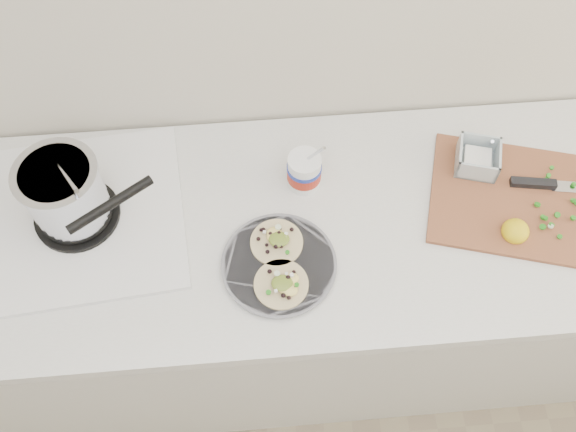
{
  "coord_description": "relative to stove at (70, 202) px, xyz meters",
  "views": [
    {
      "loc": [
        -0.07,
        0.64,
        2.27
      ],
      "look_at": [
        -0.0,
        1.4,
        0.96
      ],
      "focal_mm": 40.0,
      "sensor_mm": 36.0,
      "label": 1
    }
  ],
  "objects": [
    {
      "name": "tub",
      "position": [
        0.56,
        0.06,
        -0.02
      ],
      "size": [
        0.09,
        0.09,
        0.2
      ],
      "rotation": [
        0.0,
        0.0,
        -0.05
      ],
      "color": "white",
      "rests_on": "counter"
    },
    {
      "name": "taco_plate",
      "position": [
        0.48,
        -0.17,
        -0.06
      ],
      "size": [
        0.27,
        0.27,
        0.04
      ],
      "rotation": [
        0.0,
        0.0,
        -0.25
      ],
      "color": "slate",
      "rests_on": "counter"
    },
    {
      "name": "cutboard",
      "position": [
        1.1,
        -0.03,
        -0.06
      ],
      "size": [
        0.55,
        0.45,
        0.07
      ],
      "rotation": [
        0.0,
        0.0,
        -0.28
      ],
      "color": "brown",
      "rests_on": "counter"
    },
    {
      "name": "counter",
      "position": [
        0.51,
        -0.04,
        -0.53
      ],
      "size": [
        2.44,
        0.66,
        0.9
      ],
      "color": "silver",
      "rests_on": "ground"
    },
    {
      "name": "stove",
      "position": [
        0.0,
        0.0,
        0.0
      ],
      "size": [
        0.55,
        0.51,
        0.25
      ],
      "rotation": [
        0.0,
        0.0,
        0.09
      ],
      "color": "silver",
      "rests_on": "counter"
    }
  ]
}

